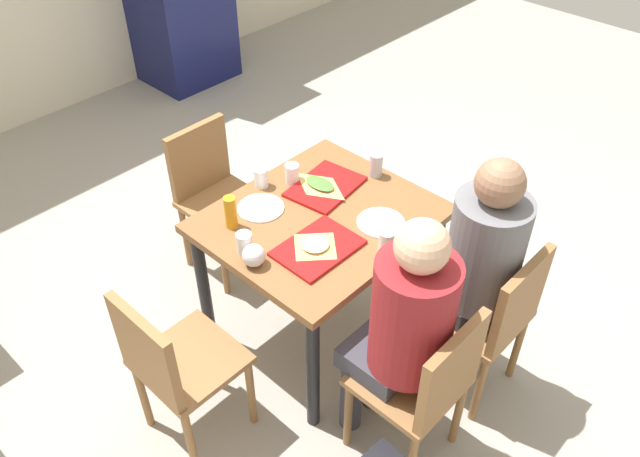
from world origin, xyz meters
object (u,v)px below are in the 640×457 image
object	(u,v)px
chair_near_right	(493,315)
paper_plate_near_edge	(381,223)
person_in_red	(403,323)
pizza_slice_a	(315,245)
pizza_slice_b	(320,185)
plastic_cup_c	(244,243)
plastic_cup_a	(261,177)
person_in_brown_jacket	(475,259)
soda_can	(376,165)
condiment_bottle	(231,212)
chair_far_side	(213,189)
chair_near_left	(426,383)
plastic_cup_b	(387,241)
main_table	(320,234)
tray_red_far	(325,187)
foil_bundle	(254,255)
chair_left_end	(172,363)
paper_plate_center	(261,208)
plastic_cup_d	(292,174)
tray_red_near	(318,248)

from	to	relation	value
chair_near_right	paper_plate_near_edge	bearing A→B (deg)	99.84
person_in_red	pizza_slice_a	bearing A→B (deg)	82.78
pizza_slice_b	plastic_cup_c	world-z (taller)	plastic_cup_c
paper_plate_near_edge	plastic_cup_c	world-z (taller)	plastic_cup_c
plastic_cup_a	plastic_cup_c	distance (m)	0.48
person_in_brown_jacket	pizza_slice_a	distance (m)	0.69
soda_can	condiment_bottle	size ratio (longest dim) A/B	0.76
chair_far_side	chair_near_right	bearing A→B (deg)	-81.27
chair_near_left	soda_can	distance (m)	1.12
chair_far_side	plastic_cup_b	xyz separation A→B (m)	(0.03, -1.19, 0.31)
main_table	soda_can	distance (m)	0.46
chair_near_left	tray_red_far	size ratio (longest dim) A/B	2.40
plastic_cup_b	person_in_brown_jacket	bearing A→B (deg)	-53.77
person_in_red	person_in_brown_jacket	size ratio (longest dim) A/B	1.00
condiment_bottle	foil_bundle	bearing A→B (deg)	-111.09
pizza_slice_a	plastic_cup_c	world-z (taller)	plastic_cup_c
chair_left_end	foil_bundle	size ratio (longest dim) A/B	8.63
person_in_brown_jacket	plastic_cup_b	world-z (taller)	person_in_brown_jacket
person_in_red	soda_can	world-z (taller)	person_in_red
chair_far_side	plastic_cup_b	bearing A→B (deg)	-88.79
pizza_slice_a	plastic_cup_a	bearing A→B (deg)	72.83
chair_left_end	pizza_slice_a	size ratio (longest dim) A/B	4.70
chair_far_side	condiment_bottle	world-z (taller)	condiment_bottle
person_in_red	pizza_slice_b	xyz separation A→B (m)	(0.40, 0.82, 0.04)
pizza_slice_b	plastic_cup_a	size ratio (longest dim) A/B	2.31
main_table	paper_plate_center	size ratio (longest dim) A/B	4.56
paper_plate_near_edge	tray_red_far	bearing A→B (deg)	86.11
paper_plate_near_edge	person_in_red	bearing A→B (deg)	-132.48
main_table	chair_far_side	xyz separation A→B (m)	(0.00, 0.82, -0.15)
chair_near_right	condiment_bottle	bearing A→B (deg)	118.66
tray_red_far	paper_plate_near_edge	distance (m)	0.37
person_in_red	condiment_bottle	bearing A→B (deg)	94.70
chair_left_end	condiment_bottle	xyz separation A→B (m)	(0.56, 0.24, 0.34)
person_in_red	plastic_cup_d	distance (m)	1.02
paper_plate_near_edge	chair_near_right	bearing A→B (deg)	-80.16
tray_red_far	plastic_cup_b	size ratio (longest dim) A/B	3.60
person_in_brown_jacket	chair_near_right	bearing A→B (deg)	-90.00
paper_plate_near_edge	condiment_bottle	world-z (taller)	condiment_bottle
paper_plate_center	pizza_slice_a	size ratio (longest dim) A/B	1.20
person_in_brown_jacket	pizza_slice_b	xyz separation A→B (m)	(-0.10, 0.82, 0.04)
chair_left_end	plastic_cup_c	size ratio (longest dim) A/B	8.63
soda_can	foil_bundle	distance (m)	0.85
paper_plate_near_edge	plastic_cup_b	bearing A→B (deg)	-133.95
chair_left_end	plastic_cup_d	xyz separation A→B (m)	(0.99, 0.28, 0.31)
tray_red_far	pizza_slice_b	world-z (taller)	pizza_slice_b
main_table	chair_far_side	size ratio (longest dim) A/B	1.16
soda_can	tray_red_near	bearing A→B (deg)	-163.93
chair_far_side	foil_bundle	world-z (taller)	foil_bundle
tray_red_near	pizza_slice_a	size ratio (longest dim) A/B	1.96
condiment_bottle	person_in_brown_jacket	bearing A→B (deg)	-57.77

